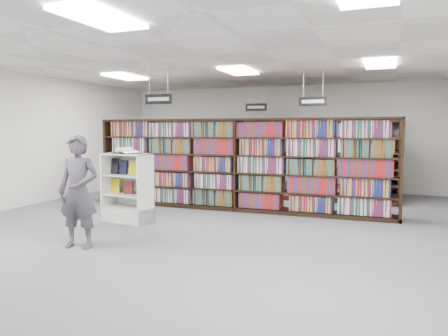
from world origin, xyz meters
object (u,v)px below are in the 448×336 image
(endcap_display, at_px, (129,198))
(shopper, at_px, (78,192))
(bookshelf_row_near, at_px, (239,165))
(open_book, at_px, (125,152))

(endcap_display, relative_size, shopper, 0.78)
(bookshelf_row_near, xyz_separation_m, endcap_display, (-1.65, -2.00, -0.59))
(endcap_display, distance_m, open_book, 0.94)
(open_book, height_order, shopper, shopper)
(endcap_display, bearing_deg, open_book, -169.87)
(bookshelf_row_near, xyz_separation_m, open_book, (-1.72, -2.00, 0.35))
(open_book, relative_size, shopper, 0.46)
(bookshelf_row_near, relative_size, endcap_display, 5.09)
(endcap_display, height_order, shopper, shopper)
(bookshelf_row_near, xyz_separation_m, shopper, (-1.26, -3.96, -0.17))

